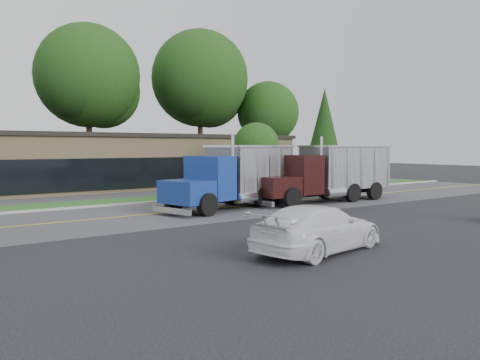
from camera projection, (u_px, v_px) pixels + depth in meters
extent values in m
plane|color=#2E2E32|center=(291.00, 243.00, 16.08)|extent=(140.00, 140.00, 0.00)
cube|color=slate|center=(171.00, 213.00, 23.38)|extent=(60.00, 8.00, 0.02)
cube|color=gold|center=(171.00, 213.00, 23.38)|extent=(60.00, 0.12, 0.01)
cube|color=#9E9E99|center=(137.00, 204.00, 26.79)|extent=(60.00, 0.30, 0.12)
cube|color=#265C1F|center=(125.00, 201.00, 28.25)|extent=(60.00, 3.40, 0.03)
cube|color=slate|center=(97.00, 194.00, 32.31)|extent=(60.00, 7.00, 0.02)
cube|color=tan|center=(97.00, 163.00, 38.20)|extent=(32.00, 12.00, 4.00)
cylinder|color=#382619|center=(90.00, 152.00, 45.80)|extent=(0.56, 0.56, 5.47)
sphere|color=#183A0F|center=(88.00, 76.00, 45.27)|extent=(10.00, 10.00, 10.00)
sphere|color=#183A0F|center=(103.00, 91.00, 47.46)|extent=(7.50, 7.50, 7.50)
sphere|color=black|center=(75.00, 83.00, 43.67)|extent=(6.87, 6.87, 6.87)
cylinder|color=#382619|center=(200.00, 150.00, 51.93)|extent=(0.56, 0.56, 5.80)
sphere|color=#183A0F|center=(200.00, 79.00, 51.37)|extent=(10.61, 10.61, 10.61)
sphere|color=#183A0F|center=(209.00, 93.00, 53.70)|extent=(7.96, 7.96, 7.96)
sphere|color=black|center=(191.00, 86.00, 49.67)|extent=(7.29, 7.29, 7.29)
cylinder|color=#382619|center=(268.00, 158.00, 55.01)|extent=(0.56, 0.56, 3.93)
sphere|color=#183A0F|center=(268.00, 112.00, 54.63)|extent=(7.19, 7.19, 7.19)
sphere|color=#183A0F|center=(272.00, 121.00, 56.21)|extent=(5.39, 5.39, 5.39)
sphere|color=black|center=(264.00, 118.00, 53.48)|extent=(4.94, 4.94, 4.94)
cylinder|color=#382619|center=(324.00, 178.00, 42.25)|extent=(0.44, 0.44, 1.00)
cone|color=black|center=(324.00, 131.00, 41.95)|extent=(3.74, 3.74, 7.65)
cylinder|color=#382619|center=(256.00, 180.00, 33.98)|extent=(0.56, 0.56, 1.82)
sphere|color=#183A0F|center=(256.00, 145.00, 33.81)|extent=(3.33, 3.33, 3.33)
sphere|color=#183A0F|center=(259.00, 151.00, 34.54)|extent=(2.50, 2.50, 2.50)
sphere|color=black|center=(253.00, 150.00, 33.28)|extent=(2.29, 2.29, 2.29)
cube|color=black|center=(235.00, 197.00, 25.31)|extent=(8.04, 3.02, 0.28)
cube|color=navy|center=(188.00, 192.00, 22.59)|extent=(2.45, 2.72, 1.10)
cube|color=navy|center=(210.00, 178.00, 23.75)|extent=(1.97, 2.68, 2.20)
cube|color=black|center=(202.00, 170.00, 23.25)|extent=(0.59, 2.05, 0.90)
cube|color=silver|center=(251.00, 169.00, 26.28)|extent=(5.29, 3.65, 2.50)
cube|color=silver|center=(251.00, 146.00, 26.19)|extent=(5.48, 3.83, 0.12)
cylinder|color=black|center=(174.00, 201.00, 23.49)|extent=(1.15, 0.62, 1.10)
cylinder|color=black|center=(207.00, 205.00, 22.03)|extent=(1.15, 0.62, 1.10)
cylinder|color=black|center=(239.00, 193.00, 27.39)|extent=(1.15, 0.62, 1.10)
cylinder|color=black|center=(271.00, 196.00, 25.92)|extent=(1.15, 0.62, 1.10)
cube|color=black|center=(327.00, 192.00, 28.13)|extent=(9.18, 1.03, 0.28)
cube|color=black|center=(276.00, 186.00, 25.79)|extent=(2.20, 2.31, 1.10)
cube|color=black|center=(300.00, 174.00, 26.78)|extent=(1.61, 2.41, 2.20)
cube|color=black|center=(291.00, 168.00, 26.35)|extent=(0.07, 2.10, 0.90)
cube|color=silver|center=(345.00, 167.00, 28.94)|extent=(5.50, 2.52, 2.50)
cube|color=silver|center=(346.00, 146.00, 28.85)|extent=(5.65, 2.67, 0.12)
cylinder|color=black|center=(265.00, 194.00, 26.88)|extent=(1.10, 0.35, 1.10)
cylinder|color=black|center=(292.00, 198.00, 25.00)|extent=(1.10, 0.35, 1.10)
cylinder|color=black|center=(336.00, 189.00, 30.21)|extent=(1.10, 0.35, 1.10)
cylinder|color=black|center=(364.00, 192.00, 28.34)|extent=(1.10, 0.35, 1.10)
imported|color=white|center=(318.00, 228.00, 14.66)|extent=(5.38, 2.95, 1.48)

